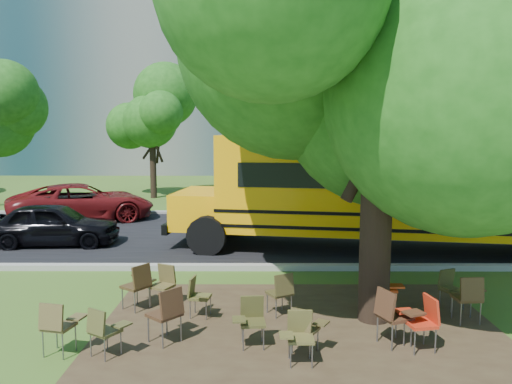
{
  "coord_description": "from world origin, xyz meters",
  "views": [
    {
      "loc": [
        0.28,
        -9.1,
        3.51
      ],
      "look_at": [
        0.23,
        4.45,
        1.78
      ],
      "focal_mm": 35.0,
      "sensor_mm": 36.0,
      "label": 1
    }
  ],
  "objects_px": {
    "chair_12": "(382,284)",
    "black_car": "(53,224)",
    "chair_10": "(197,293)",
    "bg_car_red": "(82,203)",
    "chair_4": "(305,326)",
    "chair_9": "(162,281)",
    "chair_7": "(393,312)",
    "chair_11": "(282,289)",
    "chair_6": "(423,317)",
    "chair_13": "(470,294)",
    "school_bus": "(432,185)",
    "chair_0": "(58,322)",
    "chair_14": "(450,285)",
    "chair_2": "(168,309)",
    "chair_5": "(299,332)",
    "chair_1": "(104,328)",
    "chair_3": "(251,317)",
    "main_tree": "(382,36)",
    "chair_8": "(138,282)"
  },
  "relations": [
    {
      "from": "chair_12",
      "to": "black_car",
      "type": "bearing_deg",
      "value": -121.28
    },
    {
      "from": "chair_10",
      "to": "bg_car_red",
      "type": "xyz_separation_m",
      "value": [
        -5.5,
        9.66,
        0.25
      ]
    },
    {
      "from": "chair_4",
      "to": "chair_9",
      "type": "xyz_separation_m",
      "value": [
        -2.62,
        2.15,
        0.04
      ]
    },
    {
      "from": "chair_7",
      "to": "bg_car_red",
      "type": "relative_size",
      "value": 0.18
    },
    {
      "from": "chair_11",
      "to": "chair_4",
      "type": "bearing_deg",
      "value": -108.38
    },
    {
      "from": "chair_7",
      "to": "chair_6",
      "type": "bearing_deg",
      "value": 51.76
    },
    {
      "from": "chair_4",
      "to": "chair_13",
      "type": "height_order",
      "value": "chair_13"
    },
    {
      "from": "school_bus",
      "to": "chair_6",
      "type": "relative_size",
      "value": 15.51
    },
    {
      "from": "chair_0",
      "to": "chair_12",
      "type": "distance_m",
      "value": 5.75
    },
    {
      "from": "chair_9",
      "to": "chair_14",
      "type": "height_order",
      "value": "chair_9"
    },
    {
      "from": "chair_2",
      "to": "black_car",
      "type": "height_order",
      "value": "black_car"
    },
    {
      "from": "chair_9",
      "to": "chair_5",
      "type": "bearing_deg",
      "value": 161.15
    },
    {
      "from": "chair_1",
      "to": "chair_7",
      "type": "height_order",
      "value": "chair_7"
    },
    {
      "from": "chair_4",
      "to": "chair_10",
      "type": "distance_m",
      "value": 2.4
    },
    {
      "from": "chair_4",
      "to": "chair_14",
      "type": "height_order",
      "value": "chair_14"
    },
    {
      "from": "chair_3",
      "to": "black_car",
      "type": "bearing_deg",
      "value": -53.68
    },
    {
      "from": "chair_4",
      "to": "chair_12",
      "type": "distance_m",
      "value": 2.45
    },
    {
      "from": "chair_4",
      "to": "bg_car_red",
      "type": "xyz_separation_m",
      "value": [
        -7.35,
        11.19,
        0.25
      ]
    },
    {
      "from": "bg_car_red",
      "to": "main_tree",
      "type": "bearing_deg",
      "value": -160.66
    },
    {
      "from": "school_bus",
      "to": "chair_2",
      "type": "distance_m",
      "value": 8.95
    },
    {
      "from": "chair_7",
      "to": "chair_14",
      "type": "height_order",
      "value": "chair_7"
    },
    {
      "from": "chair_3",
      "to": "chair_5",
      "type": "xyz_separation_m",
      "value": [
        0.72,
        -0.58,
        -0.01
      ]
    },
    {
      "from": "chair_1",
      "to": "chair_6",
      "type": "xyz_separation_m",
      "value": [
        4.95,
        0.3,
        0.05
      ]
    },
    {
      "from": "chair_9",
      "to": "chair_10",
      "type": "distance_m",
      "value": 0.99
    },
    {
      "from": "chair_2",
      "to": "chair_5",
      "type": "distance_m",
      "value": 2.19
    },
    {
      "from": "chair_3",
      "to": "chair_5",
      "type": "height_order",
      "value": "chair_3"
    },
    {
      "from": "chair_0",
      "to": "chair_14",
      "type": "height_order",
      "value": "chair_0"
    },
    {
      "from": "chair_4",
      "to": "chair_6",
      "type": "relative_size",
      "value": 0.87
    },
    {
      "from": "chair_5",
      "to": "chair_13",
      "type": "distance_m",
      "value": 3.54
    },
    {
      "from": "chair_4",
      "to": "black_car",
      "type": "height_order",
      "value": "black_car"
    },
    {
      "from": "chair_6",
      "to": "chair_5",
      "type": "bearing_deg",
      "value": 92.41
    },
    {
      "from": "school_bus",
      "to": "chair_5",
      "type": "xyz_separation_m",
      "value": [
        -4.3,
        -6.84,
        -1.42
      ]
    },
    {
      "from": "chair_7",
      "to": "bg_car_red",
      "type": "height_order",
      "value": "bg_car_red"
    },
    {
      "from": "chair_9",
      "to": "black_car",
      "type": "bearing_deg",
      "value": -25.2
    },
    {
      "from": "chair_1",
      "to": "chair_13",
      "type": "xyz_separation_m",
      "value": [
        6.15,
        1.38,
        0.06
      ]
    },
    {
      "from": "chair_8",
      "to": "chair_12",
      "type": "distance_m",
      "value": 4.67
    },
    {
      "from": "chair_6",
      "to": "chair_4",
      "type": "bearing_deg",
      "value": 84.82
    },
    {
      "from": "chair_3",
      "to": "chair_12",
      "type": "distance_m",
      "value": 2.9
    },
    {
      "from": "chair_11",
      "to": "chair_14",
      "type": "bearing_deg",
      "value": -22.01
    },
    {
      "from": "main_tree",
      "to": "chair_5",
      "type": "distance_m",
      "value": 5.1
    },
    {
      "from": "school_bus",
      "to": "chair_3",
      "type": "height_order",
      "value": "school_bus"
    },
    {
      "from": "black_car",
      "to": "chair_12",
      "type": "bearing_deg",
      "value": -125.91
    },
    {
      "from": "chair_0",
      "to": "chair_6",
      "type": "distance_m",
      "value": 5.69
    },
    {
      "from": "main_tree",
      "to": "school_bus",
      "type": "distance_m",
      "value": 6.65
    },
    {
      "from": "chair_13",
      "to": "chair_10",
      "type": "bearing_deg",
      "value": 173.55
    },
    {
      "from": "chair_12",
      "to": "chair_7",
      "type": "bearing_deg",
      "value": -5.83
    },
    {
      "from": "main_tree",
      "to": "chair_7",
      "type": "distance_m",
      "value": 4.62
    },
    {
      "from": "chair_4",
      "to": "chair_14",
      "type": "xyz_separation_m",
      "value": [
        2.99,
        1.99,
        0.01
      ]
    },
    {
      "from": "chair_0",
      "to": "chair_6",
      "type": "relative_size",
      "value": 0.98
    },
    {
      "from": "chair_4",
      "to": "chair_9",
      "type": "height_order",
      "value": "chair_9"
    }
  ]
}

